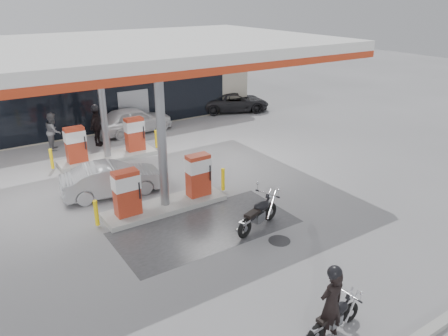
# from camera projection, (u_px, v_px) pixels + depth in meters

# --- Properties ---
(ground) EXTENTS (90.00, 90.00, 0.00)m
(ground) POSITION_uv_depth(u_px,v_px,m) (193.00, 232.00, 14.29)
(ground) COLOR gray
(ground) RESTS_ON ground
(wet_patch) EXTENTS (6.00, 3.00, 0.00)m
(wet_patch) POSITION_uv_depth(u_px,v_px,m) (206.00, 227.00, 14.54)
(wet_patch) COLOR #4C4C4F
(wet_patch) RESTS_ON ground
(drain_cover) EXTENTS (0.70, 0.70, 0.01)m
(drain_cover) POSITION_uv_depth(u_px,v_px,m) (279.00, 241.00, 13.77)
(drain_cover) COLOR #38383A
(drain_cover) RESTS_ON ground
(store_building) EXTENTS (22.00, 8.22, 4.00)m
(store_building) POSITION_uv_depth(u_px,v_px,m) (59.00, 88.00, 25.85)
(store_building) COLOR #AEA492
(store_building) RESTS_ON ground
(canopy) EXTENTS (16.00, 10.02, 5.51)m
(canopy) POSITION_uv_depth(u_px,v_px,m) (122.00, 50.00, 16.17)
(canopy) COLOR silver
(canopy) RESTS_ON ground
(pump_island_near) EXTENTS (5.14, 1.30, 1.78)m
(pump_island_near) POSITION_uv_depth(u_px,v_px,m) (165.00, 190.00, 15.57)
(pump_island_near) COLOR #9E9E99
(pump_island_near) RESTS_ON ground
(pump_island_far) EXTENTS (5.14, 1.30, 1.78)m
(pump_island_far) POSITION_uv_depth(u_px,v_px,m) (107.00, 145.00, 20.20)
(pump_island_far) COLOR #9E9E99
(pump_island_far) RESTS_ON ground
(main_motorcycle) EXTENTS (1.74, 0.67, 0.89)m
(main_motorcycle) POSITION_uv_depth(u_px,v_px,m) (335.00, 318.00, 9.94)
(main_motorcycle) COLOR black
(main_motorcycle) RESTS_ON ground
(biker_main) EXTENTS (0.67, 0.47, 1.76)m
(biker_main) POSITION_uv_depth(u_px,v_px,m) (331.00, 304.00, 9.65)
(biker_main) COLOR black
(biker_main) RESTS_ON ground
(parked_motorcycle) EXTENTS (2.07, 0.96, 1.09)m
(parked_motorcycle) POSITION_uv_depth(u_px,v_px,m) (259.00, 215.00, 14.34)
(parked_motorcycle) COLOR black
(parked_motorcycle) RESTS_ON ground
(sedan_white) EXTENTS (4.41, 2.03, 1.47)m
(sedan_white) POSITION_uv_depth(u_px,v_px,m) (133.00, 120.00, 24.02)
(sedan_white) COLOR silver
(sedan_white) RESTS_ON ground
(attendant) EXTENTS (0.97, 1.09, 1.86)m
(attendant) POSITION_uv_depth(u_px,v_px,m) (54.00, 131.00, 21.42)
(attendant) COLOR slate
(attendant) RESTS_ON ground
(hatchback_silver) EXTENTS (3.98, 1.87, 1.26)m
(hatchback_silver) POSITION_uv_depth(u_px,v_px,m) (113.00, 179.00, 16.72)
(hatchback_silver) COLOR #9C9EA3
(hatchback_silver) RESTS_ON ground
(parked_car_right) EXTENTS (4.88, 3.60, 1.23)m
(parked_car_right) POSITION_uv_depth(u_px,v_px,m) (235.00, 102.00, 28.45)
(parked_car_right) COLOR black
(parked_car_right) RESTS_ON ground
(biker_walking) EXTENTS (1.17, 1.16, 1.99)m
(biker_walking) POSITION_uv_depth(u_px,v_px,m) (97.00, 126.00, 21.95)
(biker_walking) COLOR black
(biker_walking) RESTS_ON ground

